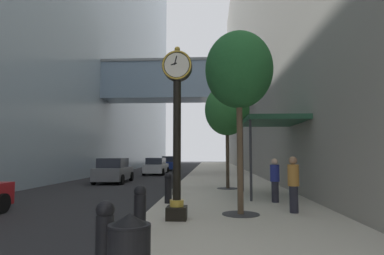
{
  "coord_description": "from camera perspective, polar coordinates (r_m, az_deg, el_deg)",
  "views": [
    {
      "loc": [
        1.98,
        -1.0,
        1.91
      ],
      "look_at": [
        0.87,
        18.09,
        3.5
      ],
      "focal_mm": 30.1,
      "sensor_mm": 36.0,
      "label": 1
    }
  ],
  "objects": [
    {
      "name": "sidewalk_right",
      "position": [
        31.07,
        5.08,
        -8.12
      ],
      "size": [
        5.83,
        80.0,
        0.14
      ],
      "primitive_type": "cube",
      "color": "beige",
      "rests_on": "ground"
    },
    {
      "name": "bollard_fifth",
      "position": [
        14.21,
        -2.98,
        -9.56
      ],
      "size": [
        0.27,
        0.27,
        1.1
      ],
      "color": "black",
      "rests_on": "sidewalk_right"
    },
    {
      "name": "car_silver_trailing",
      "position": [
        30.58,
        -6.36,
        -6.86
      ],
      "size": [
        1.98,
        4.29,
        1.56
      ],
      "color": "#B7BABF",
      "rests_on": "ground"
    },
    {
      "name": "building_block_right",
      "position": [
        34.92,
        17.82,
        18.66
      ],
      "size": [
        9.0,
        80.0,
        31.3
      ],
      "color": "gray",
      "rests_on": "ground"
    },
    {
      "name": "pedestrian_by_clock",
      "position": [
        10.4,
        17.53,
        -9.31
      ],
      "size": [
        0.4,
        0.4,
        1.7
      ],
      "color": "#23232D",
      "rests_on": "sidewalk_right"
    },
    {
      "name": "street_tree_mid_near",
      "position": [
        17.01,
        6.24,
        3.06
      ],
      "size": [
        2.34,
        2.34,
        5.44
      ],
      "color": "#333335",
      "rests_on": "sidewalk_right"
    },
    {
      "name": "ground_plane",
      "position": [
        28.13,
        -0.74,
        -8.63
      ],
      "size": [
        110.0,
        110.0,
        0.0
      ],
      "primitive_type": "plane",
      "color": "#262628",
      "rests_on": "ground"
    },
    {
      "name": "storefront_awning",
      "position": [
        14.34,
        13.77,
        0.89
      ],
      "size": [
        2.4,
        3.6,
        3.3
      ],
      "color": "#235138",
      "rests_on": "sidewalk_right"
    },
    {
      "name": "street_clock",
      "position": [
        8.93,
        -2.68,
        0.89
      ],
      "size": [
        0.84,
        0.55,
        4.81
      ],
      "color": "black",
      "rests_on": "sidewalk_right"
    },
    {
      "name": "bollard_fourth",
      "position": [
        11.89,
        -4.24,
        -10.5
      ],
      "size": [
        0.27,
        0.27,
        1.1
      ],
      "color": "black",
      "rests_on": "sidewalk_right"
    },
    {
      "name": "street_tree_near",
      "position": [
        10.06,
        8.31,
        9.87
      ],
      "size": [
        2.05,
        2.05,
        5.52
      ],
      "color": "#333335",
      "rests_on": "sidewalk_right"
    },
    {
      "name": "car_grey_far",
      "position": [
        22.42,
        -13.72,
        -7.45
      ],
      "size": [
        2.13,
        4.26,
        1.64
      ],
      "color": "slate",
      "rests_on": "ground"
    },
    {
      "name": "pedestrian_walking",
      "position": [
        12.44,
        14.47,
        -8.84
      ],
      "size": [
        0.47,
        0.47,
        1.61
      ],
      "color": "#23232D",
      "rests_on": "sidewalk_right"
    },
    {
      "name": "car_blue_near",
      "position": [
        38.33,
        -3.87,
        -6.38
      ],
      "size": [
        2.06,
        4.43,
        1.67
      ],
      "color": "navy",
      "rests_on": "ground"
    },
    {
      "name": "bollard_second",
      "position": [
        7.31,
        -9.21,
        -14.1
      ],
      "size": [
        0.27,
        0.27,
        1.1
      ],
      "color": "black",
      "rests_on": "sidewalk_right"
    },
    {
      "name": "bollard_nearest",
      "position": [
        5.09,
        -15.23,
        -18.17
      ],
      "size": [
        0.27,
        0.27,
        1.1
      ],
      "color": "black",
      "rests_on": "sidewalk_right"
    }
  ]
}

